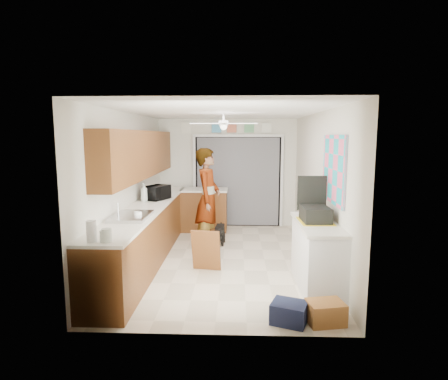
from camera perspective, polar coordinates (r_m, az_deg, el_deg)
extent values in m
plane|color=beige|center=(6.59, -0.13, -10.45)|extent=(5.00, 5.00, 0.00)
plane|color=white|center=(6.25, -0.14, 11.80)|extent=(5.00, 5.00, 0.00)
plane|color=silver|center=(8.78, 0.51, 2.60)|extent=(3.20, 0.00, 3.20)
plane|color=silver|center=(3.84, -1.62, -4.71)|extent=(3.20, 0.00, 3.20)
plane|color=silver|center=(6.56, -14.24, 0.44)|extent=(0.00, 5.00, 5.00)
plane|color=silver|center=(6.44, 14.24, 0.30)|extent=(0.00, 5.00, 5.00)
cube|color=brown|center=(6.64, -11.49, -6.43)|extent=(0.60, 4.80, 0.90)
cube|color=white|center=(6.53, -11.53, -2.44)|extent=(0.62, 4.80, 0.04)
cube|color=brown|center=(6.66, -12.60, 5.36)|extent=(0.32, 4.00, 0.80)
cube|color=silver|center=(5.58, -13.95, -3.97)|extent=(0.50, 0.76, 0.06)
cylinder|color=silver|center=(5.62, -15.85, -2.97)|extent=(0.03, 0.03, 0.22)
cube|color=brown|center=(8.44, -2.99, -3.14)|extent=(1.00, 0.60, 0.90)
cube|color=white|center=(8.36, -3.02, 0.02)|extent=(1.04, 0.64, 0.04)
cube|color=black|center=(8.77, 2.14, 1.28)|extent=(2.00, 0.06, 2.10)
cube|color=slate|center=(8.73, 2.14, 1.25)|extent=(1.90, 0.03, 2.05)
cube|color=white|center=(8.80, -4.52, 1.28)|extent=(0.06, 0.04, 2.10)
cube|color=white|center=(8.80, 8.79, 1.21)|extent=(0.06, 0.04, 2.10)
cube|color=white|center=(8.68, 2.17, 8.28)|extent=(2.10, 0.04, 0.06)
cube|color=#53AADF|center=(8.72, -1.15, 9.47)|extent=(0.22, 0.02, 0.22)
cube|color=#D36B4F|center=(8.71, 1.18, 9.47)|extent=(0.22, 0.02, 0.22)
cube|color=#65B079|center=(8.71, 3.85, 9.46)|extent=(0.22, 0.02, 0.22)
cube|color=white|center=(8.73, 6.51, 9.42)|extent=(0.22, 0.02, 0.22)
cube|color=silver|center=(8.79, -5.77, 9.42)|extent=(0.22, 0.02, 0.26)
cube|color=white|center=(5.42, 13.98, -9.87)|extent=(0.50, 1.40, 0.90)
cube|color=white|center=(5.29, 14.05, -5.03)|extent=(0.54, 1.44, 0.04)
cube|color=#FA5C85|center=(5.42, 16.38, 3.03)|extent=(0.03, 1.15, 0.95)
cube|color=white|center=(6.44, -0.07, 10.09)|extent=(1.14, 1.14, 0.24)
imported|color=black|center=(7.04, -10.19, -0.38)|extent=(0.49, 0.57, 0.26)
imported|color=silver|center=(6.90, -12.07, -0.31)|extent=(0.16, 0.16, 0.33)
imported|color=white|center=(5.54, -13.00, -3.69)|extent=(0.13, 0.13, 0.09)
cylinder|color=silver|center=(4.38, -17.44, -6.62)|extent=(0.11, 0.11, 0.15)
cylinder|color=silver|center=(4.40, -17.85, -6.73)|extent=(0.09, 0.09, 0.13)
cylinder|color=white|center=(4.43, -19.56, -5.96)|extent=(0.12, 0.12, 0.24)
cube|color=black|center=(5.32, 13.75, -3.58)|extent=(0.38, 0.49, 0.21)
cube|color=yellow|center=(5.34, 13.71, -4.73)|extent=(0.46, 0.59, 0.02)
cube|color=black|center=(5.56, 13.24, -0.45)|extent=(0.42, 0.04, 0.50)
cube|color=#CB8140|center=(4.61, 15.21, -17.57)|extent=(0.45, 0.37, 0.25)
cube|color=#161B37|center=(4.54, 9.89, -17.93)|extent=(0.47, 0.44, 0.24)
cube|color=brown|center=(5.93, -2.76, -9.18)|extent=(0.47, 0.24, 0.67)
imported|color=white|center=(6.98, -2.46, -1.38)|extent=(0.55, 0.75, 1.89)
cube|color=black|center=(7.39, -0.65, -6.68)|extent=(0.26, 0.55, 0.42)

